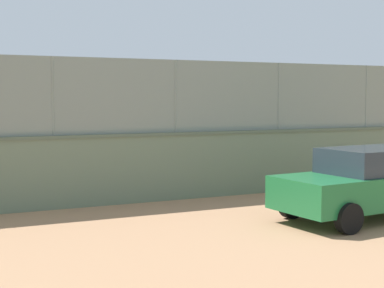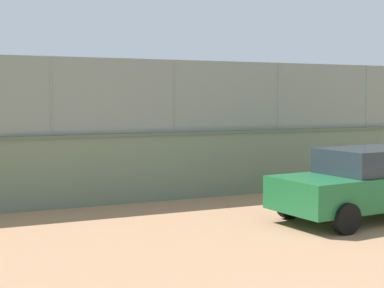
{
  "view_description": "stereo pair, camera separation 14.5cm",
  "coord_description": "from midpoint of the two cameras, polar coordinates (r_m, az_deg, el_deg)",
  "views": [
    {
      "loc": [
        9.8,
        23.14,
        2.66
      ],
      "look_at": [
        2.47,
        6.01,
        1.16
      ],
      "focal_mm": 54.12,
      "sensor_mm": 36.0,
      "label": 1
    },
    {
      "loc": [
        9.67,
        23.19,
        2.66
      ],
      "look_at": [
        2.47,
        6.01,
        1.16
      ],
      "focal_mm": 54.12,
      "sensor_mm": 36.0,
      "label": 2
    }
  ],
  "objects": [
    {
      "name": "player_crossing_court",
      "position": [
        17.84,
        1.58,
        -1.15
      ],
      "size": [
        0.94,
        0.93,
        1.49
      ],
      "color": "black",
      "rests_on": "ground_plane"
    },
    {
      "name": "perimeter_wall",
      "position": [
        15.8,
        3.39,
        -1.84
      ],
      "size": [
        29.0,
        1.2,
        1.76
      ],
      "color": "slate",
      "rests_on": "ground_plane"
    },
    {
      "name": "ground_plane",
      "position": [
        25.27,
        -0.37,
        -1.44
      ],
      "size": [
        260.0,
        260.0,
        0.0
      ],
      "primitive_type": "plane",
      "color": "tan"
    },
    {
      "name": "parked_car_green",
      "position": [
        13.38,
        17.15,
        -3.54
      ],
      "size": [
        4.73,
        2.37,
        1.55
      ],
      "color": "#1E6B38",
      "rests_on": "ground_plane"
    },
    {
      "name": "fence_panel_on_wall",
      "position": [
        15.7,
        3.42,
        4.72
      ],
      "size": [
        28.48,
        0.92,
        1.87
      ],
      "color": "gray",
      "rests_on": "perimeter_wall"
    },
    {
      "name": "player_at_service_line",
      "position": [
        23.0,
        -4.72,
        0.27
      ],
      "size": [
        1.23,
        0.74,
        1.58
      ],
      "color": "#591919",
      "rests_on": "ground_plane"
    },
    {
      "name": "sports_ball",
      "position": [
        21.95,
        -6.94,
        -0.23
      ],
      "size": [
        0.17,
        0.17,
        0.17
      ],
      "primitive_type": "sphere",
      "color": "yellow"
    }
  ]
}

